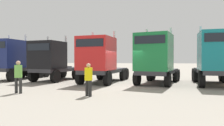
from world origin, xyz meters
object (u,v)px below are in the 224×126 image
Objects in this scene: semi_truck_red at (100,60)px; semi_truck_teal at (216,58)px; visitor_with_camera at (18,74)px; semi_truck_green at (156,58)px; semi_truck_black at (52,61)px; semi_truck_navy at (12,59)px; visitor_in_hivis at (88,77)px.

semi_truck_teal is (8.48, 0.28, 0.12)m from semi_truck_red.
visitor_with_camera is (-2.94, -5.71, -0.83)m from semi_truck_red.
semi_truck_black is at bearing -81.24° from semi_truck_green.
semi_truck_green is (12.93, -0.30, 0.08)m from semi_truck_navy.
visitor_in_hivis is (9.78, -6.25, -0.93)m from semi_truck_navy.
semi_truck_red reaches higher than visitor_in_hivis.
semi_truck_green is at bearing 93.02° from semi_truck_black.
visitor_in_hivis is (-7.33, -5.93, -1.03)m from semi_truck_teal.
semi_truck_teal is at bearing 101.03° from semi_truck_green.
semi_truck_red is 4.31m from semi_truck_green.
semi_truck_black is 13.07m from semi_truck_teal.
visitor_with_camera is at bearing -22.29° from semi_truck_red.
visitor_in_hivis is at bearing 47.69° from semi_truck_black.
semi_truck_black reaches higher than visitor_with_camera.
semi_truck_red is 5.84m from visitor_in_hivis.
semi_truck_black is 8.60m from visitor_in_hivis.
visitor_with_camera is (-11.42, -5.99, -0.95)m from semi_truck_teal.
semi_truck_teal is (17.11, -0.32, 0.10)m from semi_truck_navy.
semi_truck_red is (8.63, -0.60, -0.02)m from semi_truck_navy.
visitor_with_camera is (1.64, -6.41, -0.74)m from semi_truck_black.
semi_truck_teal is at bearing 118.49° from visitor_with_camera.
semi_truck_green is at bearing 90.72° from semi_truck_navy.
semi_truck_red is 1.08× the size of semi_truck_teal.
semi_truck_teal is 3.35× the size of visitor_with_camera.
semi_truck_black is at bearing 76.30° from visitor_in_hivis.
semi_truck_teal is 9.48m from visitor_in_hivis.
semi_truck_black is (4.04, 0.10, -0.11)m from semi_truck_navy.
semi_truck_black is at bearing 93.45° from semi_truck_navy.
semi_truck_navy is 8.54m from visitor_with_camera.
semi_truck_teal is at bearing 93.74° from semi_truck_black.
semi_truck_navy reaches higher than visitor_in_hivis.
semi_truck_teal is 12.93m from visitor_with_camera.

